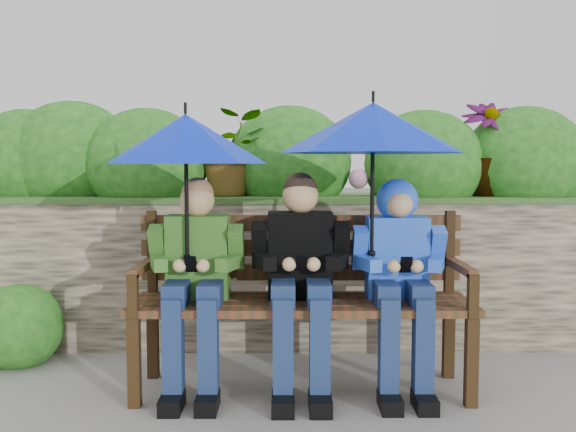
{
  "coord_description": "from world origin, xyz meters",
  "views": [
    {
      "loc": [
        -0.01,
        -3.61,
        1.25
      ],
      "look_at": [
        0.0,
        0.1,
        0.95
      ],
      "focal_mm": 40.0,
      "sensor_mm": 36.0,
      "label": 1
    }
  ],
  "objects_px": {
    "boy_right": "(399,265)",
    "umbrella_right": "(373,128)",
    "umbrella_left": "(186,139)",
    "park_bench": "(302,288)",
    "boy_middle": "(301,270)",
    "boy_left": "(196,272)"
  },
  "relations": [
    {
      "from": "boy_right",
      "to": "umbrella_right",
      "type": "xyz_separation_m",
      "value": [
        -0.15,
        -0.0,
        0.74
      ]
    },
    {
      "from": "umbrella_left",
      "to": "park_bench",
      "type": "bearing_deg",
      "value": 9.8
    },
    {
      "from": "boy_right",
      "to": "umbrella_right",
      "type": "height_order",
      "value": "umbrella_right"
    },
    {
      "from": "boy_middle",
      "to": "boy_right",
      "type": "bearing_deg",
      "value": 1.75
    },
    {
      "from": "park_bench",
      "to": "umbrella_right",
      "type": "bearing_deg",
      "value": -12.0
    },
    {
      "from": "boy_middle",
      "to": "umbrella_right",
      "type": "relative_size",
      "value": 1.21
    },
    {
      "from": "park_bench",
      "to": "umbrella_left",
      "type": "height_order",
      "value": "umbrella_left"
    },
    {
      "from": "boy_left",
      "to": "boy_right",
      "type": "height_order",
      "value": "boy_left"
    },
    {
      "from": "park_bench",
      "to": "boy_right",
      "type": "bearing_deg",
      "value": -8.22
    },
    {
      "from": "boy_middle",
      "to": "boy_right",
      "type": "xyz_separation_m",
      "value": [
        0.54,
        0.02,
        0.03
      ]
    },
    {
      "from": "park_bench",
      "to": "boy_right",
      "type": "relative_size",
      "value": 1.59
    },
    {
      "from": "boy_left",
      "to": "boy_right",
      "type": "distance_m",
      "value": 1.11
    },
    {
      "from": "boy_left",
      "to": "boy_right",
      "type": "relative_size",
      "value": 1.01
    },
    {
      "from": "park_bench",
      "to": "umbrella_left",
      "type": "bearing_deg",
      "value": -170.2
    },
    {
      "from": "park_bench",
      "to": "boy_middle",
      "type": "height_order",
      "value": "boy_middle"
    },
    {
      "from": "umbrella_right",
      "to": "umbrella_left",
      "type": "bearing_deg",
      "value": -178.48
    },
    {
      "from": "umbrella_left",
      "to": "boy_right",
      "type": "bearing_deg",
      "value": 1.5
    },
    {
      "from": "boy_right",
      "to": "umbrella_right",
      "type": "bearing_deg",
      "value": -178.61
    },
    {
      "from": "boy_left",
      "to": "boy_middle",
      "type": "relative_size",
      "value": 0.98
    },
    {
      "from": "park_bench",
      "to": "boy_middle",
      "type": "distance_m",
      "value": 0.15
    },
    {
      "from": "park_bench",
      "to": "boy_right",
      "type": "distance_m",
      "value": 0.56
    },
    {
      "from": "umbrella_right",
      "to": "boy_right",
      "type": "bearing_deg",
      "value": 1.39
    }
  ]
}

